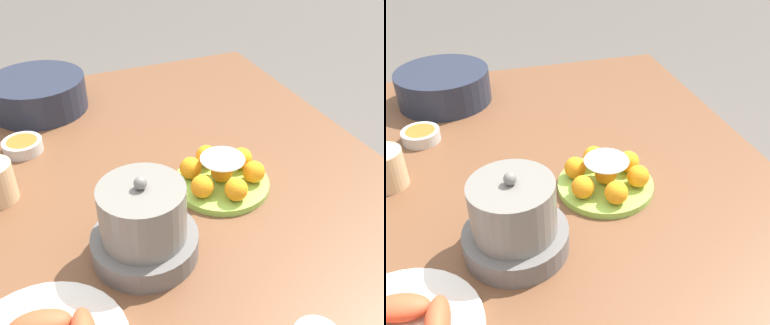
{
  "view_description": "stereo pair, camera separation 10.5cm",
  "coord_description": "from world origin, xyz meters",
  "views": [
    {
      "loc": [
        -0.86,
        0.29,
        1.39
      ],
      "look_at": [
        -0.06,
        -0.05,
        0.79
      ],
      "focal_mm": 42.0,
      "sensor_mm": 36.0,
      "label": 1
    },
    {
      "loc": [
        -0.9,
        0.19,
        1.39
      ],
      "look_at": [
        -0.06,
        -0.05,
        0.79
      ],
      "focal_mm": 42.0,
      "sensor_mm": 36.0,
      "label": 2
    }
  ],
  "objects": [
    {
      "name": "dining_table",
      "position": [
        0.0,
        0.0,
        0.66
      ],
      "size": [
        1.27,
        1.06,
        0.75
      ],
      "color": "brown",
      "rests_on": "ground_plane"
    },
    {
      "name": "cake_plate",
      "position": [
        -0.12,
        -0.1,
        0.78
      ],
      "size": [
        0.22,
        0.22,
        0.09
      ],
      "color": "#99CC4C",
      "rests_on": "dining_table"
    },
    {
      "name": "warming_pot",
      "position": [
        -0.26,
        0.13,
        0.82
      ],
      "size": [
        0.2,
        0.2,
        0.18
      ],
      "color": "#66605B",
      "rests_on": "dining_table"
    },
    {
      "name": "cup_far",
      "position": [
        0.03,
        0.38,
        0.8
      ],
      "size": [
        0.09,
        0.09,
        0.09
      ],
      "color": "#DBB27F",
      "rests_on": "dining_table"
    },
    {
      "name": "serving_bowl",
      "position": [
        0.44,
        0.24,
        0.8
      ],
      "size": [
        0.28,
        0.28,
        0.1
      ],
      "color": "#232838",
      "rests_on": "dining_table"
    },
    {
      "name": "sauce_bowl",
      "position": [
        0.21,
        0.31,
        0.77
      ],
      "size": [
        0.1,
        0.1,
        0.03
      ],
      "color": "beige",
      "rests_on": "dining_table"
    }
  ]
}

